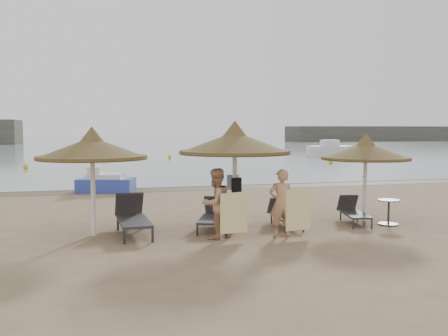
% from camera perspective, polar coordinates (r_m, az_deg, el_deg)
% --- Properties ---
extents(ground, '(160.00, 160.00, 0.00)m').
position_cam_1_polar(ground, '(12.39, -0.37, -7.63)').
color(ground, '#8A6C4D').
rests_on(ground, ground).
extents(sea, '(200.00, 140.00, 0.03)m').
position_cam_1_polar(sea, '(91.82, -12.85, 2.84)').
color(sea, slate).
rests_on(sea, ground).
extents(wet_sand_strip, '(200.00, 1.60, 0.01)m').
position_cam_1_polar(wet_sand_strip, '(21.50, -6.59, -2.44)').
color(wet_sand_strip, brown).
rests_on(wet_sand_strip, ground).
extents(palapa_left, '(2.69, 2.69, 2.67)m').
position_cam_1_polar(palapa_left, '(12.46, -14.84, 2.14)').
color(palapa_left, white).
rests_on(palapa_left, ground).
extents(palapa_center, '(2.84, 2.84, 2.81)m').
position_cam_1_polar(palapa_center, '(12.51, 1.25, 2.84)').
color(palapa_center, white).
rests_on(palapa_center, ground).
extents(palapa_right, '(2.50, 2.50, 2.48)m').
position_cam_1_polar(palapa_right, '(14.53, 15.88, 1.84)').
color(palapa_right, white).
rests_on(palapa_right, ground).
extents(lounger_far_left, '(0.80, 2.16, 0.95)m').
position_cam_1_polar(lounger_far_left, '(12.69, -10.43, -5.45)').
color(lounger_far_left, '#2C2B32').
rests_on(lounger_far_left, ground).
extents(lounger_near_left, '(1.17, 1.87, 0.80)m').
position_cam_1_polar(lounger_near_left, '(13.07, -1.28, -5.39)').
color(lounger_near_left, '#2C2B32').
rests_on(lounger_near_left, ground).
extents(lounger_near_right, '(0.61, 1.61, 0.71)m').
position_cam_1_polar(lounger_near_right, '(13.56, 6.84, -5.23)').
color(lounger_near_right, '#2C2B32').
rests_on(lounger_near_right, ground).
extents(lounger_far_right, '(0.87, 1.69, 0.72)m').
position_cam_1_polar(lounger_far_right, '(14.34, 14.51, -4.78)').
color(lounger_far_right, '#2C2B32').
rests_on(lounger_far_right, ground).
extents(side_table, '(0.57, 0.57, 0.69)m').
position_cam_1_polar(side_table, '(14.29, 18.29, -4.91)').
color(side_table, '#2C2B32').
rests_on(side_table, ground).
extents(person_left, '(1.07, 0.95, 1.95)m').
position_cam_1_polar(person_left, '(11.81, -0.95, -3.44)').
color(person_left, tan).
rests_on(person_left, ground).
extents(person_right, '(0.92, 0.64, 1.91)m').
position_cam_1_polar(person_right, '(12.10, 6.56, -3.37)').
color(person_right, tan).
rests_on(person_right, ground).
extents(towel_left, '(0.67, 0.07, 0.95)m').
position_cam_1_polar(towel_left, '(11.61, 1.15, -5.18)').
color(towel_left, yellow).
rests_on(towel_left, ground).
extents(towel_right, '(0.69, 0.12, 0.98)m').
position_cam_1_polar(towel_right, '(12.04, 8.53, -4.77)').
color(towel_right, yellow).
rests_on(towel_right, ground).
extents(bag_patterned, '(0.31, 0.13, 0.38)m').
position_cam_1_polar(bag_patterned, '(12.75, 1.02, -1.63)').
color(bag_patterned, silver).
rests_on(bag_patterned, ground).
extents(bag_dark, '(0.27, 0.15, 0.36)m').
position_cam_1_polar(bag_dark, '(12.43, 1.44, -1.94)').
color(bag_dark, black).
rests_on(bag_dark, ground).
extents(pedal_boat, '(2.51, 1.90, 1.04)m').
position_cam_1_polar(pedal_boat, '(21.15, -13.39, -1.61)').
color(pedal_boat, '#2E40A4').
rests_on(pedal_boat, ground).
extents(buoy_left, '(0.36, 0.36, 0.36)m').
position_cam_1_polar(buoy_left, '(34.54, -21.72, 0.20)').
color(buoy_left, yellow).
rests_on(buoy_left, ground).
extents(buoy_mid, '(0.35, 0.35, 0.35)m').
position_cam_1_polar(buoy_mid, '(43.53, -6.22, 1.33)').
color(buoy_mid, yellow).
rests_on(buoy_mid, ground).
extents(buoy_right, '(0.37, 0.37, 0.37)m').
position_cam_1_polar(buoy_right, '(37.45, 12.09, 0.75)').
color(buoy_right, yellow).
rests_on(buoy_right, ground).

